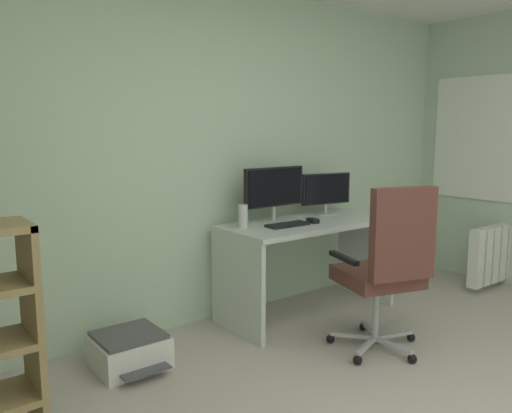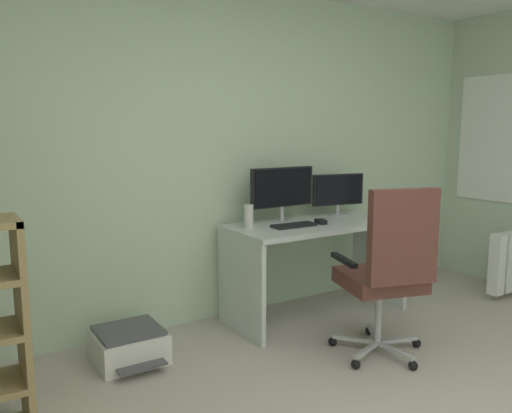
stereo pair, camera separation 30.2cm
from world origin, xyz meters
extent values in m
cube|color=beige|center=(0.00, 2.46, 1.27)|extent=(5.52, 0.10, 2.54)
cube|color=silver|center=(0.73, 2.02, 0.74)|extent=(1.42, 0.64, 0.04)
cube|color=silver|center=(0.04, 2.02, 0.36)|extent=(0.04, 0.62, 0.72)
cube|color=silver|center=(1.42, 2.02, 0.36)|extent=(0.04, 0.62, 0.72)
cylinder|color=#B2B5B7|center=(0.51, 2.18, 0.76)|extent=(0.18, 0.18, 0.01)
cylinder|color=#B2B5B7|center=(0.51, 2.18, 0.83)|extent=(0.03, 0.03, 0.12)
cube|color=black|center=(0.51, 2.18, 1.03)|extent=(0.56, 0.04, 0.31)
cube|color=black|center=(0.51, 2.16, 1.03)|extent=(0.52, 0.01, 0.28)
cylinder|color=#B2B5B7|center=(1.08, 2.18, 0.76)|extent=(0.18, 0.18, 0.01)
cylinder|color=#B2B5B7|center=(1.08, 2.18, 0.81)|extent=(0.03, 0.03, 0.09)
cube|color=black|center=(1.08, 2.18, 0.97)|extent=(0.46, 0.12, 0.26)
cube|color=black|center=(1.08, 2.16, 0.97)|extent=(0.42, 0.09, 0.24)
cube|color=black|center=(0.47, 1.97, 0.77)|extent=(0.35, 0.14, 0.02)
cube|color=black|center=(0.72, 1.96, 0.77)|extent=(0.08, 0.11, 0.03)
cylinder|color=silver|center=(0.18, 2.13, 0.84)|extent=(0.07, 0.07, 0.17)
cube|color=#B7BABC|center=(0.79, 1.21, 0.07)|extent=(0.30, 0.12, 0.02)
sphere|color=black|center=(0.93, 1.17, 0.03)|extent=(0.06, 0.06, 0.06)
cube|color=#B7BABC|center=(0.73, 1.38, 0.07)|extent=(0.20, 0.26, 0.02)
sphere|color=black|center=(0.82, 1.50, 0.03)|extent=(0.06, 0.06, 0.06)
cube|color=#B7BABC|center=(0.55, 1.38, 0.07)|extent=(0.21, 0.26, 0.02)
sphere|color=black|center=(0.46, 1.49, 0.03)|extent=(0.06, 0.06, 0.06)
cube|color=#B7BABC|center=(0.50, 1.21, 0.07)|extent=(0.29, 0.13, 0.02)
sphere|color=black|center=(0.36, 1.16, 0.03)|extent=(0.06, 0.06, 0.06)
cube|color=#B7BABC|center=(0.65, 1.11, 0.07)|extent=(0.04, 0.30, 0.02)
sphere|color=black|center=(0.65, 0.96, 0.03)|extent=(0.06, 0.06, 0.06)
cylinder|color=#B7BABC|center=(0.65, 1.26, 0.26)|extent=(0.04, 0.04, 0.38)
cube|color=brown|center=(0.65, 1.26, 0.50)|extent=(0.59, 0.57, 0.10)
cube|color=brown|center=(0.57, 1.01, 0.84)|extent=(0.44, 0.19, 0.58)
cube|color=black|center=(0.40, 1.33, 0.65)|extent=(0.13, 0.32, 0.03)
cube|color=black|center=(0.89, 1.18, 0.65)|extent=(0.13, 0.32, 0.03)
cube|color=#9B7F4F|center=(-1.46, 1.53, 0.54)|extent=(0.03, 0.31, 1.08)
cube|color=silver|center=(-0.79, 2.02, 0.10)|extent=(0.43, 0.40, 0.19)
cube|color=#4C4C51|center=(-0.79, 2.02, 0.21)|extent=(0.39, 0.36, 0.02)
cube|color=#4C4C51|center=(-0.79, 1.78, 0.06)|extent=(0.30, 0.10, 0.01)
cube|color=white|center=(2.26, 1.46, 0.32)|extent=(0.10, 0.10, 0.53)
cube|color=white|center=(2.39, 1.46, 0.32)|extent=(0.10, 0.10, 0.53)
camera|label=1|loc=(-2.01, -0.88, 1.49)|focal=35.96mm
camera|label=2|loc=(-1.76, -1.05, 1.49)|focal=35.96mm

